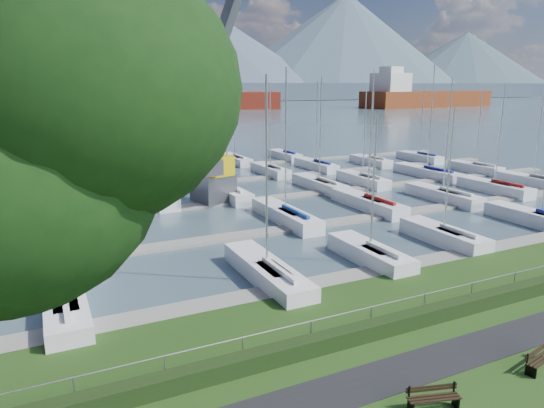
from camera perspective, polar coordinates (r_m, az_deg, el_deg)
path at (r=20.95m, az=18.94°, el=-17.02°), size 160.00×2.00×0.04m
water at (r=275.98m, az=-23.33°, el=10.45°), size 800.00×540.00×0.20m
hedge at (r=22.44m, az=14.26°, el=-13.51°), size 80.00×0.70×0.70m
fence at (r=22.34m, az=13.73°, el=-11.18°), size 80.00×0.04×0.04m
foothill at (r=345.73m, az=-24.05°, el=11.91°), size 900.00×80.00×12.00m
mountains at (r=422.13m, az=-23.99°, el=17.60°), size 1190.00×360.00×115.00m
docks at (r=44.80m, az=-7.79°, el=-0.15°), size 90.00×41.60×0.25m
bench_left at (r=18.09m, az=18.43°, el=-20.81°), size 1.85×0.91×0.85m
bench_right at (r=21.78m, az=29.04°, el=-15.62°), size 1.85×0.77×0.85m
crane at (r=46.29m, az=-7.02°, el=7.31°), size 7.07×13.12×22.35m
cargo_ship_mid at (r=235.69m, az=-14.25°, el=11.69°), size 110.19×58.68×21.50m
cargo_ship_east at (r=260.60m, az=17.27°, el=11.74°), size 78.66×26.29×21.50m
sailboat_fleet at (r=45.99m, az=-10.81°, el=7.24°), size 75.70×49.21×13.48m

